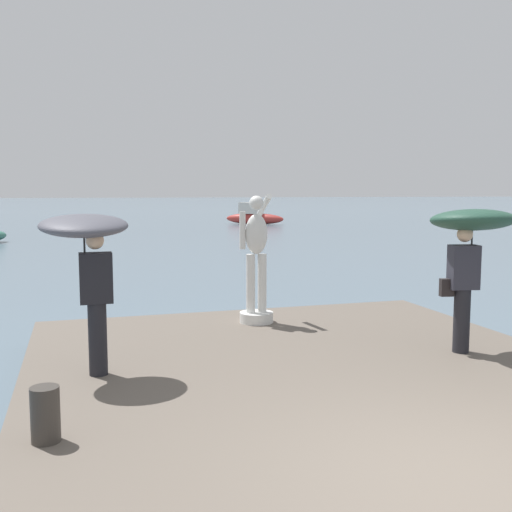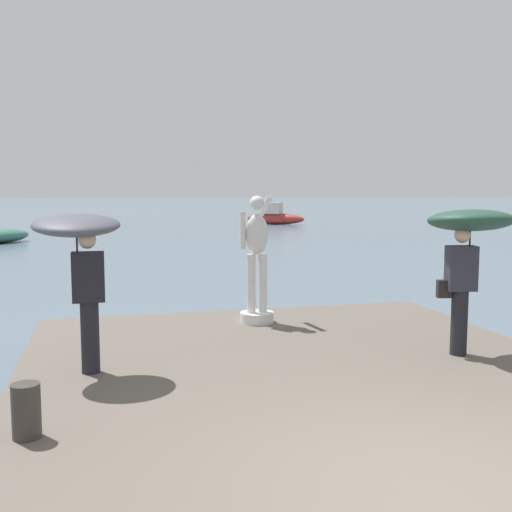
# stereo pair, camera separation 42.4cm
# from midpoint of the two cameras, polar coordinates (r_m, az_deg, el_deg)

# --- Properties ---
(ground_plane) EXTENTS (400.00, 400.00, 0.00)m
(ground_plane) POSITION_cam_midpoint_polar(r_m,az_deg,el_deg) (43.83, -13.34, 2.66)
(ground_plane) COLOR slate
(pier) EXTENTS (7.03, 9.93, 0.40)m
(pier) POSITION_cam_midpoint_polar(r_m,az_deg,el_deg) (6.65, 7.53, -15.02)
(pier) COLOR #60564C
(pier) RESTS_ON ground
(statue_white_figure) EXTENTS (0.57, 0.84, 2.16)m
(statue_white_figure) POSITION_cam_midpoint_polar(r_m,az_deg,el_deg) (9.95, -1.20, -0.99)
(statue_white_figure) COLOR silver
(statue_white_figure) RESTS_ON pier
(onlooker_left) EXTENTS (1.04, 1.06, 1.98)m
(onlooker_left) POSITION_cam_midpoint_polar(r_m,az_deg,el_deg) (7.35, -17.42, 0.69)
(onlooker_left) COLOR black
(onlooker_left) RESTS_ON pier
(onlooker_right) EXTENTS (1.32, 1.34, 2.00)m
(onlooker_right) POSITION_cam_midpoint_polar(r_m,az_deg,el_deg) (8.49, 18.50, 1.89)
(onlooker_right) COLOR black
(onlooker_right) RESTS_ON pier
(mooring_bollard) EXTENTS (0.26, 0.26, 0.50)m
(mooring_bollard) POSITION_cam_midpoint_polar(r_m,az_deg,el_deg) (5.79, -21.59, -13.94)
(mooring_bollard) COLOR #38332D
(mooring_bollard) RESTS_ON pier
(boat_near) EXTENTS (4.44, 3.95, 1.72)m
(boat_near) POSITION_cam_midpoint_polar(r_m,az_deg,el_deg) (46.92, -0.49, 3.80)
(boat_near) COLOR #9E2D28
(boat_near) RESTS_ON ground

